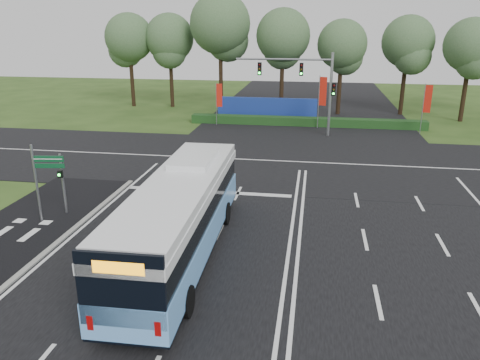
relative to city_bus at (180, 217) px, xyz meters
name	(u,v)px	position (x,y,z in m)	size (l,w,h in m)	color
ground	(291,235)	(4.35, 2.83, -1.83)	(120.00, 120.00, 0.00)	#2A4617
road_main	(291,235)	(4.35, 2.83, -1.81)	(20.00, 120.00, 0.04)	black
road_cross	(301,162)	(4.35, 14.83, -1.80)	(120.00, 14.00, 0.05)	black
bike_path	(1,244)	(-8.15, -0.17, -1.80)	(5.00, 18.00, 0.06)	black
kerb_strip	(52,247)	(-5.75, -0.17, -1.77)	(0.25, 18.00, 0.12)	gray
city_bus	(180,217)	(0.00, 0.00, 0.00)	(2.94, 12.68, 3.62)	#6CAFFB
pedestrian_signal	(63,182)	(-7.11, 3.56, -0.10)	(0.30, 0.41, 3.15)	gray
street_sign	(42,174)	(-7.49, 2.53, 0.62)	(1.50, 0.29, 3.87)	gray
banner_flag_left	(219,98)	(-3.83, 26.19, 0.82)	(0.59, 0.10, 4.03)	gray
banner_flag_mid	(322,95)	(5.68, 26.41, 1.29)	(0.70, 0.21, 4.80)	gray
banner_flag_right	(427,102)	(14.53, 25.22, 1.05)	(0.63, 0.23, 4.40)	gray
traffic_light_gantry	(309,81)	(4.56, 23.33, 2.84)	(8.41, 0.28, 7.00)	gray
hedge	(306,122)	(4.35, 27.33, -1.43)	(22.00, 1.20, 0.80)	#183B15
blue_hoarding	(267,109)	(0.35, 29.83, -0.73)	(10.00, 0.30, 2.20)	navy
eucalyptus_row	(313,35)	(4.52, 34.42, 6.30)	(46.87, 9.06, 12.45)	black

